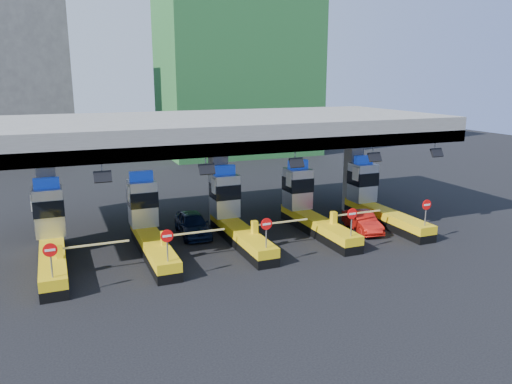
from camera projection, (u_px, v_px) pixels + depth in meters
name	position (u px, v px, depth m)	size (l,w,h in m)	color
ground	(235.00, 239.00, 29.47)	(120.00, 120.00, 0.00)	black
toll_canopy	(218.00, 131.00, 30.67)	(28.00, 12.09, 7.00)	slate
toll_lane_far_left	(51.00, 236.00, 25.71)	(4.43, 8.00, 4.16)	black
toll_lane_left	(148.00, 225.00, 27.56)	(4.43, 8.00, 4.16)	black
toll_lane_center	(233.00, 216.00, 29.41)	(4.43, 8.00, 4.16)	black
toll_lane_right	(308.00, 207.00, 31.26)	(4.43, 8.00, 4.16)	black
toll_lane_far_right	(375.00, 200.00, 33.11)	(4.43, 8.00, 4.16)	black
bg_building_scaffold	(237.00, 37.00, 59.55)	(18.00, 12.00, 28.00)	#1E5926
bg_building_concrete	(2.00, 80.00, 54.67)	(14.00, 10.00, 18.00)	#4C4C49
van	(193.00, 224.00, 30.11)	(1.69, 4.19, 1.43)	black
red_car	(362.00, 221.00, 30.97)	(1.30, 3.72, 1.22)	red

